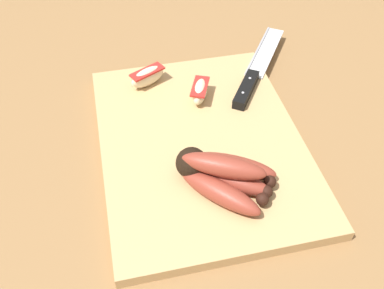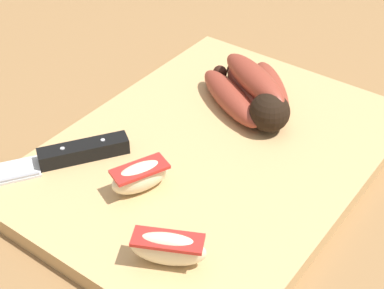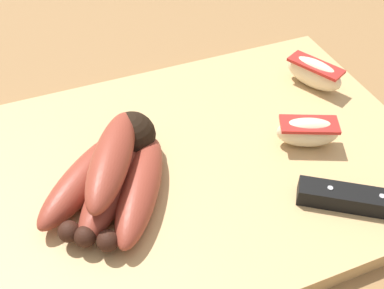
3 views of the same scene
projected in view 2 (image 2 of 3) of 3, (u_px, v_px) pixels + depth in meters
ground_plane at (202, 157)px, 0.70m from camera, size 6.00×6.00×0.00m
cutting_board at (212, 156)px, 0.68m from camera, size 0.44×0.33×0.02m
banana_bunch at (254, 93)px, 0.73m from camera, size 0.15×0.15×0.06m
chefs_knife at (40, 162)px, 0.65m from camera, size 0.25×0.18×0.02m
apple_wedge_near at (140, 176)px, 0.61m from camera, size 0.07×0.05×0.03m
apple_wedge_middle at (168, 248)px, 0.53m from camera, size 0.05×0.07×0.04m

